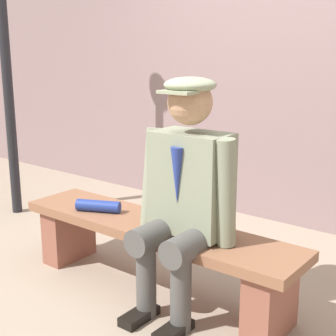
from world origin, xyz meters
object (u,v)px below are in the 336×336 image
seated_man (185,188)px  lamp_post (1,4)px  rolled_magazine (98,206)px  bench (154,244)px

seated_man → lamp_post: bearing=-11.1°
seated_man → lamp_post: (2.17, -0.43, 1.07)m
rolled_magazine → lamp_post: lamp_post is taller
bench → seated_man: (-0.27, 0.05, 0.41)m
rolled_magazine → bench: bearing=-172.4°
bench → rolled_magazine: bearing=7.6°
bench → seated_man: bearing=168.3°
seated_man → rolled_magazine: size_ratio=4.59×
lamp_post → rolled_magazine: bearing=164.1°
bench → lamp_post: 2.44m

